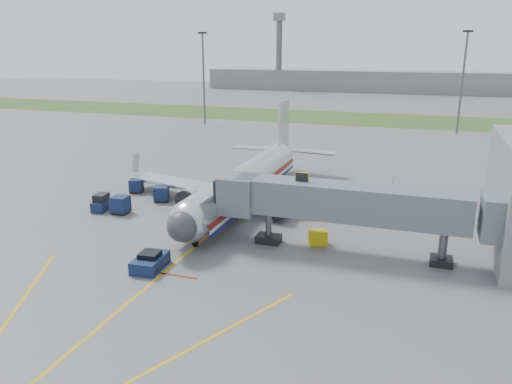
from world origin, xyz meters
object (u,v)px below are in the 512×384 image
(baggage_tug, at_px, (102,203))
(airliner, at_px, (245,182))
(ramp_worker, at_px, (210,202))
(belt_loader, at_px, (208,211))
(pushback_tug, at_px, (150,262))

(baggage_tug, bearing_deg, airliner, 26.82)
(ramp_worker, bearing_deg, belt_loader, -139.61)
(pushback_tug, distance_m, belt_loader, 13.82)
(airliner, bearing_deg, pushback_tug, -94.33)
(belt_loader, relative_size, ramp_worker, 2.40)
(ramp_worker, bearing_deg, airliner, -18.92)
(airliner, height_order, belt_loader, airliner)
(baggage_tug, height_order, belt_loader, belt_loader)
(belt_loader, bearing_deg, ramp_worker, 105.31)
(baggage_tug, bearing_deg, ramp_worker, 20.00)
(baggage_tug, distance_m, belt_loader, 11.95)
(pushback_tug, height_order, ramp_worker, ramp_worker)
(airliner, bearing_deg, baggage_tug, -153.18)
(baggage_tug, height_order, ramp_worker, baggage_tug)
(airliner, xyz_separation_m, baggage_tug, (-14.23, -7.20, -1.82))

